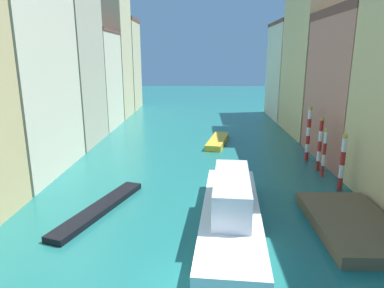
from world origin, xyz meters
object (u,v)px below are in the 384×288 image
at_px(waterfront_dock, 353,224).
at_px(mooring_pole_3, 308,133).
at_px(mooring_pole_2, 320,144).
at_px(motorboat_0, 218,141).
at_px(vaporetto_white, 231,211).
at_px(mooring_pole_1, 324,152).
at_px(mooring_pole_0, 342,162).
at_px(gondola_black, 100,208).

relative_size(waterfront_dock, mooring_pole_3, 1.53).
relative_size(mooring_pole_2, mooring_pole_3, 0.91).
distance_m(waterfront_dock, motorboat_0, 20.67).
bearing_deg(mooring_pole_3, vaporetto_white, -121.44).
bearing_deg(waterfront_dock, motorboat_0, 109.16).
relative_size(waterfront_dock, mooring_pole_1, 1.95).
distance_m(mooring_pole_2, vaporetto_white, 13.53).
xyz_separation_m(mooring_pole_0, mooring_pole_3, (-0.20, 7.58, 0.42)).
bearing_deg(mooring_pole_0, mooring_pole_3, 91.49).
height_order(mooring_pole_1, vaporetto_white, mooring_pole_1).
relative_size(mooring_pole_1, gondola_black, 0.46).
relative_size(mooring_pole_0, mooring_pole_2, 0.92).
bearing_deg(mooring_pole_1, mooring_pole_2, 86.07).
height_order(mooring_pole_2, motorboat_0, mooring_pole_2).
bearing_deg(mooring_pole_0, vaporetto_white, -144.71).
height_order(mooring_pole_2, gondola_black, mooring_pole_2).
bearing_deg(vaporetto_white, mooring_pole_2, 51.53).
height_order(mooring_pole_1, mooring_pole_3, mooring_pole_3).
bearing_deg(mooring_pole_2, vaporetto_white, -128.47).
distance_m(mooring_pole_0, mooring_pole_2, 4.52).
distance_m(mooring_pole_0, vaporetto_white, 10.49).
distance_m(waterfront_dock, mooring_pole_0, 6.39).
height_order(vaporetto_white, gondola_black, vaporetto_white).
height_order(waterfront_dock, mooring_pole_2, mooring_pole_2).
relative_size(mooring_pole_0, gondola_black, 0.50).
relative_size(mooring_pole_2, gondola_black, 0.54).
relative_size(gondola_black, motorboat_0, 1.21).
bearing_deg(waterfront_dock, mooring_pole_3, 84.25).
xyz_separation_m(gondola_black, motorboat_0, (8.31, 17.53, 0.12)).
height_order(mooring_pole_0, vaporetto_white, mooring_pole_0).
distance_m(waterfront_dock, mooring_pole_1, 9.21).
bearing_deg(vaporetto_white, motorboat_0, 89.48).
xyz_separation_m(mooring_pole_0, mooring_pole_2, (-0.14, 4.52, 0.19)).
xyz_separation_m(vaporetto_white, motorboat_0, (0.18, 19.64, -0.82)).
relative_size(mooring_pole_2, vaporetto_white, 0.36).
distance_m(mooring_pole_1, mooring_pole_3, 4.57).
bearing_deg(gondola_black, mooring_pole_3, 34.95).
distance_m(mooring_pole_3, gondola_black, 20.22).
relative_size(mooring_pole_0, motorboat_0, 0.60).
xyz_separation_m(mooring_pole_2, mooring_pole_3, (-0.06, 3.06, 0.23)).
distance_m(vaporetto_white, gondola_black, 8.46).
relative_size(vaporetto_white, gondola_black, 1.52).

